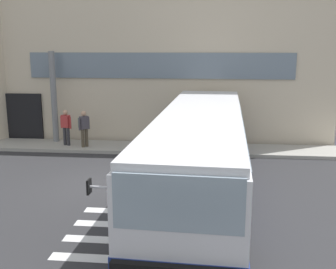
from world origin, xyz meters
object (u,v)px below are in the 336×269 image
(passenger_near_column, at_px, (66,126))
(passenger_by_doorway, at_px, (84,126))
(safety_bollard_yellow, at_px, (219,148))
(entry_support_column, at_px, (54,97))
(bus_main_foreground, at_px, (200,154))

(passenger_near_column, distance_m, passenger_by_doorway, 0.93)
(passenger_near_column, relative_size, safety_bollard_yellow, 1.86)
(entry_support_column, distance_m, passenger_by_doorway, 2.30)
(bus_main_foreground, bearing_deg, safety_bollard_yellow, 80.51)
(entry_support_column, distance_m, bus_main_foreground, 9.44)
(passenger_by_doorway, xyz_separation_m, safety_bollard_yellow, (6.16, -0.84, -0.66))
(bus_main_foreground, xyz_separation_m, passenger_near_column, (-6.36, 5.32, -0.26))
(bus_main_foreground, height_order, passenger_near_column, bus_main_foreground)
(bus_main_foreground, relative_size, passenger_near_column, 7.53)
(entry_support_column, height_order, safety_bollard_yellow, entry_support_column)
(entry_support_column, height_order, bus_main_foreground, entry_support_column)
(entry_support_column, relative_size, passenger_by_doorway, 2.58)
(entry_support_column, distance_m, passenger_near_column, 1.65)
(passenger_by_doorway, bearing_deg, bus_main_foreground, -43.24)
(passenger_near_column, xyz_separation_m, passenger_by_doorway, (0.91, -0.20, 0.03))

